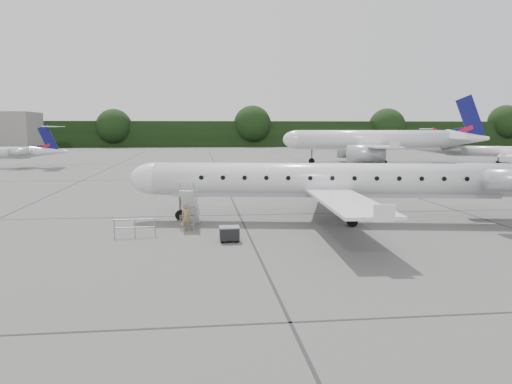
{
  "coord_description": "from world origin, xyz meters",
  "views": [
    {
      "loc": [
        -7.99,
        -26.71,
        6.02
      ],
      "look_at": [
        -4.68,
        1.81,
        2.3
      ],
      "focal_mm": 35.0,
      "sensor_mm": 36.0,
      "label": 1
    }
  ],
  "objects": [
    {
      "name": "main_regional_jet",
      "position": [
        0.54,
        4.12,
        3.76
      ],
      "size": [
        32.47,
        25.72,
        7.53
      ],
      "primitive_type": null,
      "rotation": [
        0.0,
        0.0,
        -0.17
      ],
      "color": "silver",
      "rests_on": "ground"
    },
    {
      "name": "treeline",
      "position": [
        0.0,
        130.0,
        4.0
      ],
      "size": [
        260.0,
        4.0,
        8.0
      ],
      "primitive_type": "cube",
      "color": "black",
      "rests_on": "ground"
    },
    {
      "name": "passenger",
      "position": [
        -8.75,
        2.27,
        0.8
      ],
      "size": [
        0.63,
        0.46,
        1.6
      ],
      "primitive_type": "imported",
      "rotation": [
        0.0,
        0.0,
        0.14
      ],
      "color": "olive",
      "rests_on": "ground"
    },
    {
      "name": "bg_narrowbody",
      "position": [
        20.39,
        52.83,
        5.57
      ],
      "size": [
        34.12,
        26.87,
        11.15
      ],
      "primitive_type": null,
      "rotation": [
        0.0,
        0.0,
        -0.15
      ],
      "color": "silver",
      "rests_on": "ground"
    },
    {
      "name": "airstair",
      "position": [
        -8.55,
        3.46,
        1.18
      ],
      "size": [
        1.19,
        2.23,
        2.36
      ],
      "primitive_type": null,
      "rotation": [
        0.0,
        0.0,
        -0.17
      ],
      "color": "silver",
      "rests_on": "ground"
    },
    {
      "name": "bg_regional_right",
      "position": [
        41.55,
        49.29,
        2.98
      ],
      "size": [
        27.75,
        25.17,
        5.96
      ],
      "primitive_type": null,
      "rotation": [
        0.0,
        0.0,
        2.65
      ],
      "color": "silver",
      "rests_on": "ground"
    },
    {
      "name": "safety_railing",
      "position": [
        -11.52,
        0.86,
        0.5
      ],
      "size": [
        2.2,
        0.24,
        1.0
      ],
      "primitive_type": null,
      "rotation": [
        0.0,
        0.0,
        0.07
      ],
      "color": "gray",
      "rests_on": "ground"
    },
    {
      "name": "ground",
      "position": [
        0.0,
        0.0,
        0.0
      ],
      "size": [
        320.0,
        320.0,
        0.0
      ],
      "primitive_type": "plane",
      "color": "#595957",
      "rests_on": "ground"
    },
    {
      "name": "baggage_cart",
      "position": [
        -6.41,
        -0.82,
        0.44
      ],
      "size": [
        1.03,
        0.84,
        0.88
      ],
      "primitive_type": null,
      "rotation": [
        0.0,
        0.0,
        0.02
      ],
      "color": "black",
      "rests_on": "ground"
    }
  ]
}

